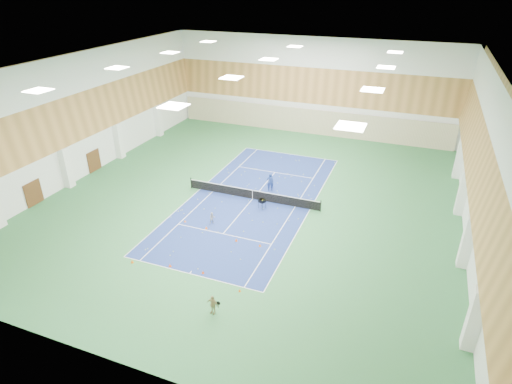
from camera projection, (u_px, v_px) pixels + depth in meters
ground at (252, 199)px, 39.58m from camera, size 40.00×40.00×0.00m
room_shell at (252, 138)px, 36.85m from camera, size 36.00×40.00×12.00m
wood_cladding at (252, 115)px, 35.94m from camera, size 36.00×40.00×8.00m
ceiling_light_grid at (252, 68)px, 34.16m from camera, size 21.40×25.40×0.06m
court_surface at (252, 199)px, 39.58m from camera, size 10.97×23.77×0.01m
tennis_balls_scatter at (252, 199)px, 39.56m from camera, size 10.57×22.77×0.07m
tennis_net at (252, 194)px, 39.33m from camera, size 12.80×0.10×1.10m
back_curtain at (309, 121)px, 55.25m from camera, size 35.40×0.16×3.20m
door_left_a at (34, 193)px, 38.22m from camera, size 0.08×1.80×2.20m
door_left_b at (94, 161)px, 44.86m from camera, size 0.08×1.80×2.20m
coach at (270, 182)px, 40.77m from camera, size 0.74×0.59×1.77m
child_court at (212, 218)px, 35.49m from camera, size 0.63×0.63×1.03m
child_apron at (213, 304)px, 25.98m from camera, size 0.81×0.41×1.33m
ball_cart at (262, 204)px, 37.80m from camera, size 0.70×0.70×0.93m
cone_svc_a at (185, 221)px, 35.86m from camera, size 0.19×0.19×0.21m
cone_svc_b at (206, 228)px, 34.89m from camera, size 0.22×0.22×0.25m
cone_svc_c at (236, 240)px, 33.27m from camera, size 0.23×0.23×0.25m
cone_svc_d at (260, 245)px, 32.65m from camera, size 0.20×0.20×0.22m
cone_base_a at (132, 261)px, 30.79m from camera, size 0.23×0.23×0.25m
cone_base_b at (170, 265)px, 30.39m from camera, size 0.22×0.22×0.24m
cone_base_c at (203, 272)px, 29.69m from camera, size 0.21×0.21×0.23m
cone_base_d at (240, 290)px, 28.01m from camera, size 0.17×0.17×0.19m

